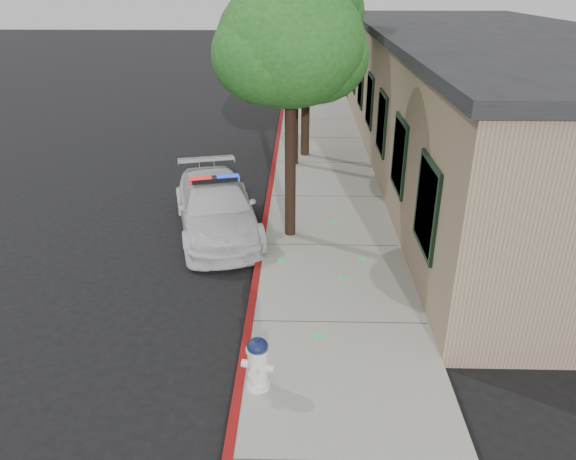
# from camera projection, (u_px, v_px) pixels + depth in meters

# --- Properties ---
(ground) EXTENTS (120.00, 120.00, 0.00)m
(ground) POSITION_uv_depth(u_px,v_px,m) (246.00, 328.00, 9.49)
(ground) COLOR black
(ground) RESTS_ON ground
(sidewalk) EXTENTS (3.20, 60.00, 0.15)m
(sidewalk) POSITION_uv_depth(u_px,v_px,m) (329.00, 248.00, 12.14)
(sidewalk) COLOR #98978A
(sidewalk) RESTS_ON ground
(red_curb) EXTENTS (0.14, 60.00, 0.16)m
(red_curb) POSITION_uv_depth(u_px,v_px,m) (261.00, 247.00, 12.17)
(red_curb) COLOR maroon
(red_curb) RESTS_ON ground
(clapboard_building) EXTENTS (7.30, 20.89, 4.24)m
(clapboard_building) POSITION_uv_depth(u_px,v_px,m) (488.00, 102.00, 16.58)
(clapboard_building) COLOR #988263
(clapboard_building) RESTS_ON ground
(police_car) EXTENTS (2.87, 4.72, 1.40)m
(police_car) POSITION_uv_depth(u_px,v_px,m) (216.00, 207.00, 12.85)
(police_car) COLOR silver
(police_car) RESTS_ON ground
(fire_hydrant) EXTENTS (0.50, 0.43, 0.86)m
(fire_hydrant) POSITION_uv_depth(u_px,v_px,m) (258.00, 363.00, 7.73)
(fire_hydrant) COLOR white
(fire_hydrant) RESTS_ON sidewalk
(street_tree_near) EXTENTS (3.23, 3.02, 5.54)m
(street_tree_near) POSITION_uv_depth(u_px,v_px,m) (291.00, 50.00, 10.88)
(street_tree_near) COLOR black
(street_tree_near) RESTS_ON sidewalk
(street_tree_mid) EXTENTS (3.34, 3.48, 6.37)m
(street_tree_mid) POSITION_uv_depth(u_px,v_px,m) (294.00, 3.00, 15.45)
(street_tree_mid) COLOR black
(street_tree_mid) RESTS_ON sidewalk
(street_tree_far) EXTENTS (3.45, 3.33, 6.25)m
(street_tree_far) POSITION_uv_depth(u_px,v_px,m) (308.00, 5.00, 16.30)
(street_tree_far) COLOR black
(street_tree_far) RESTS_ON sidewalk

